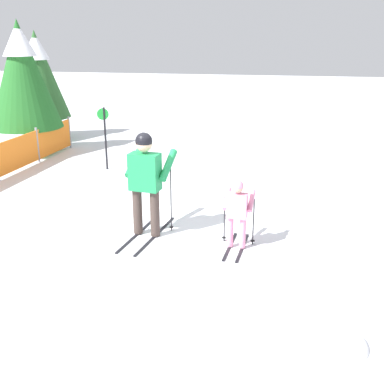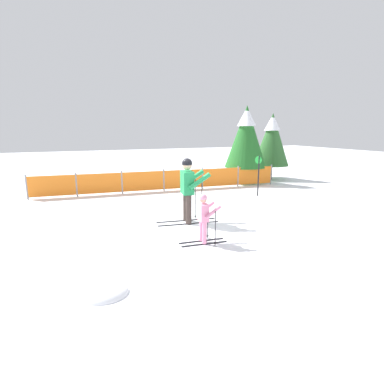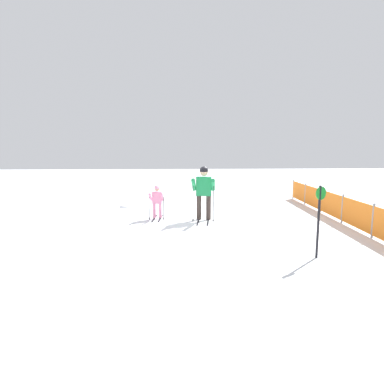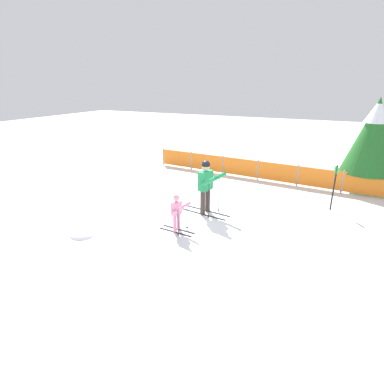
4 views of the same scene
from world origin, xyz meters
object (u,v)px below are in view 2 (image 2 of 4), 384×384
Objects in this scene: skier_child at (204,215)px; conifer_far at (272,139)px; conifer_near at (246,136)px; skier_adult at (188,185)px; trail_marker at (258,171)px; safety_fence at (164,180)px.

skier_child is 9.69m from conifer_far.
conifer_far is 0.92× the size of conifer_near.
skier_adult is 0.49× the size of conifer_near.
conifer_near reaches higher than skier_child.
conifer_far reaches higher than trail_marker.
skier_adult is at bearing -135.62° from conifer_near.
trail_marker is at bearing -112.57° from conifer_near.
skier_adult is at bearing -150.89° from trail_marker.
safety_fence is 6.22m from conifer_far.
safety_fence is 2.83× the size of conifer_near.
conifer_near reaches higher than trail_marker.
conifer_far is (6.61, 5.18, 0.98)m from skier_adult.
conifer_far is at bearing 8.28° from safety_fence.
trail_marker is at bearing 47.27° from skier_child.
safety_fence is at bearing 89.81° from skier_adult.
conifer_far is at bearing 15.56° from conifer_near.
trail_marker is (3.02, -2.26, 0.49)m from safety_fence.
safety_fence is 3.81m from trail_marker.
conifer_near is at bearing 67.43° from trail_marker.
trail_marker is (-1.09, -2.62, -1.26)m from conifer_near.
skier_adult is 1.15× the size of trail_marker.
conifer_near reaches higher than conifer_far.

